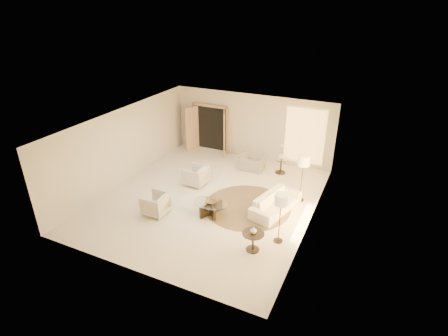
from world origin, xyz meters
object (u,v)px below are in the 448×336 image
at_px(floor_lamp_near, 304,163).
at_px(bowl, 211,202).
at_px(coffee_table, 211,207).
at_px(side_table, 281,164).
at_px(end_table, 253,238).
at_px(floor_lamp_far, 281,202).
at_px(accent_chair, 252,160).
at_px(end_vase, 253,230).
at_px(side_vase, 282,156).
at_px(armchair_right, 155,203).
at_px(armchair_left, 195,175).
at_px(sofa, 276,203).

height_order(floor_lamp_near, bowl, floor_lamp_near).
height_order(coffee_table, side_table, side_table).
height_order(end_table, floor_lamp_far, floor_lamp_far).
xyz_separation_m(accent_chair, side_table, (1.15, 0.21, -0.04)).
bearing_deg(accent_chair, end_vase, 110.23).
relative_size(floor_lamp_far, side_vase, 6.10).
xyz_separation_m(floor_lamp_far, bowl, (-2.39, 0.43, -0.86)).
bearing_deg(armchair_right, armchair_left, 175.47).
xyz_separation_m(sofa, floor_lamp_near, (0.56, 1.00, 1.14)).
distance_m(side_table, bowl, 4.02).
bearing_deg(floor_lamp_near, bowl, -138.89).
bearing_deg(end_table, sofa, 90.96).
bearing_deg(armchair_left, bowl, 44.34).
xyz_separation_m(sofa, end_vase, (0.04, -2.19, 0.37)).
bearing_deg(accent_chair, side_vase, -170.66).
height_order(coffee_table, floor_lamp_near, floor_lamp_near).
bearing_deg(accent_chair, sofa, 124.25).
bearing_deg(end_vase, coffee_table, 149.13).
distance_m(armchair_left, end_table, 4.27).
relative_size(coffee_table, floor_lamp_near, 0.78).
xyz_separation_m(side_table, bowl, (-1.16, -3.85, 0.09)).
xyz_separation_m(armchair_left, bowl, (1.45, -1.57, 0.07)).
distance_m(side_table, floor_lamp_near, 2.40).
height_order(accent_chair, end_vase, accent_chair).
bearing_deg(bowl, side_vase, 73.20).
height_order(sofa, end_table, sofa).
height_order(accent_chair, floor_lamp_far, floor_lamp_far).
bearing_deg(end_table, floor_lamp_near, 80.69).
bearing_deg(side_table, end_table, -81.97).
relative_size(floor_lamp_near, floor_lamp_far, 1.09).
relative_size(sofa, accent_chair, 2.16).
bearing_deg(armchair_right, accent_chair, 159.30).
distance_m(coffee_table, side_table, 4.02).
distance_m(sofa, accent_chair, 3.14).
xyz_separation_m(armchair_left, armchair_right, (-0.19, -2.28, -0.01)).
xyz_separation_m(accent_chair, coffee_table, (-0.02, -3.64, -0.15)).
xyz_separation_m(sofa, accent_chair, (-1.81, 2.56, 0.12)).
distance_m(armchair_left, bowl, 2.14).
xyz_separation_m(accent_chair, floor_lamp_near, (2.37, -1.56, 1.02)).
relative_size(coffee_table, floor_lamp_far, 0.84).
bearing_deg(armchair_right, side_vase, 148.55).
bearing_deg(end_table, side_table, 98.03).
bearing_deg(floor_lamp_far, floor_lamp_near, 90.00).
bearing_deg(floor_lamp_near, side_table, 124.73).
distance_m(floor_lamp_near, side_vase, 2.26).
bearing_deg(side_vase, bowl, -106.80).
distance_m(accent_chair, floor_lamp_near, 3.02).
bearing_deg(side_vase, accent_chair, -169.66).
relative_size(armchair_left, side_vase, 3.12).
distance_m(coffee_table, side_vase, 4.05).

